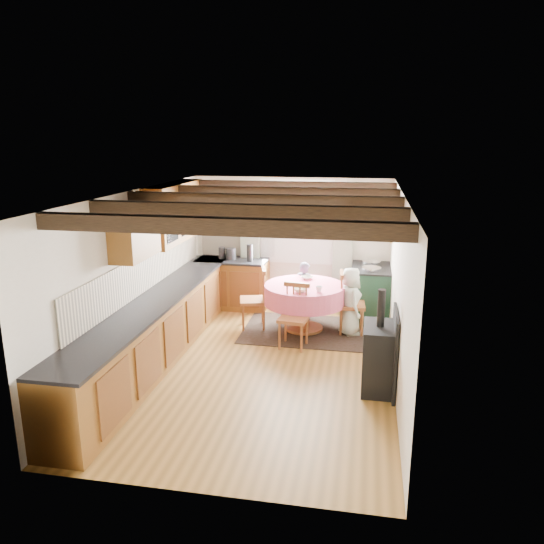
% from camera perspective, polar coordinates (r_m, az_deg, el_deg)
% --- Properties ---
extents(floor, '(3.60, 5.50, 0.00)m').
position_cam_1_polar(floor, '(7.44, -1.13, -10.16)').
color(floor, '#A47431').
rests_on(floor, ground).
extents(ceiling, '(3.60, 5.50, 0.00)m').
position_cam_1_polar(ceiling, '(6.79, -1.24, 8.56)').
color(ceiling, white).
rests_on(ceiling, ground).
extents(wall_back, '(3.60, 0.00, 2.40)m').
position_cam_1_polar(wall_back, '(9.65, 2.10, 3.17)').
color(wall_back, silver).
rests_on(wall_back, ground).
extents(wall_front, '(3.60, 0.00, 2.40)m').
position_cam_1_polar(wall_front, '(4.52, -8.31, -10.65)').
color(wall_front, silver).
rests_on(wall_front, ground).
extents(wall_left, '(0.00, 5.50, 2.40)m').
position_cam_1_polar(wall_left, '(7.58, -14.64, -0.52)').
color(wall_left, silver).
rests_on(wall_left, ground).
extents(wall_right, '(0.00, 5.50, 2.40)m').
position_cam_1_polar(wall_right, '(6.90, 13.64, -1.94)').
color(wall_right, silver).
rests_on(wall_right, ground).
extents(beam_a, '(3.60, 0.16, 0.16)m').
position_cam_1_polar(beam_a, '(4.87, -5.99, 5.00)').
color(beam_a, '#342314').
rests_on(beam_a, ceiling).
extents(beam_b, '(3.60, 0.16, 0.16)m').
position_cam_1_polar(beam_b, '(5.83, -3.23, 6.64)').
color(beam_b, '#342314').
rests_on(beam_b, ceiling).
extents(beam_c, '(3.60, 0.16, 0.16)m').
position_cam_1_polar(beam_c, '(6.80, -1.23, 7.80)').
color(beam_c, '#342314').
rests_on(beam_c, ceiling).
extents(beam_d, '(3.60, 0.16, 0.16)m').
position_cam_1_polar(beam_d, '(7.77, 0.27, 8.67)').
color(beam_d, '#342314').
rests_on(beam_d, ceiling).
extents(beam_e, '(3.60, 0.16, 0.16)m').
position_cam_1_polar(beam_e, '(8.75, 1.44, 9.34)').
color(beam_e, '#342314').
rests_on(beam_e, ceiling).
extents(splash_left, '(0.02, 4.50, 0.55)m').
position_cam_1_polar(splash_left, '(7.83, -13.60, 0.04)').
color(splash_left, beige).
rests_on(splash_left, wall_left).
extents(splash_back, '(1.40, 0.02, 0.55)m').
position_cam_1_polar(splash_back, '(9.82, -3.71, 3.35)').
color(splash_back, beige).
rests_on(splash_back, wall_back).
extents(base_cabinet_left, '(0.60, 5.30, 0.88)m').
position_cam_1_polar(base_cabinet_left, '(7.69, -12.24, -6.10)').
color(base_cabinet_left, brown).
rests_on(base_cabinet_left, floor).
extents(base_cabinet_back, '(1.30, 0.60, 0.88)m').
position_cam_1_polar(base_cabinet_back, '(9.75, -4.32, -1.34)').
color(base_cabinet_back, brown).
rests_on(base_cabinet_back, floor).
extents(worktop_left, '(0.64, 5.30, 0.04)m').
position_cam_1_polar(worktop_left, '(7.53, -12.29, -2.84)').
color(worktop_left, black).
rests_on(worktop_left, base_cabinet_left).
extents(worktop_back, '(1.30, 0.64, 0.04)m').
position_cam_1_polar(worktop_back, '(9.62, -4.40, 1.26)').
color(worktop_back, black).
rests_on(worktop_back, base_cabinet_back).
extents(wall_cabinet_glass, '(0.34, 1.80, 0.90)m').
position_cam_1_polar(wall_cabinet_glass, '(8.45, -10.51, 6.45)').
color(wall_cabinet_glass, brown).
rests_on(wall_cabinet_glass, wall_left).
extents(wall_cabinet_solid, '(0.34, 0.90, 0.70)m').
position_cam_1_polar(wall_cabinet_solid, '(7.09, -14.77, 4.26)').
color(wall_cabinet_solid, brown).
rests_on(wall_cabinet_solid, wall_left).
extents(window_frame, '(1.34, 0.03, 1.54)m').
position_cam_1_polar(window_frame, '(9.55, 2.70, 5.48)').
color(window_frame, white).
rests_on(window_frame, wall_back).
extents(window_pane, '(1.20, 0.01, 1.40)m').
position_cam_1_polar(window_pane, '(9.56, 2.71, 5.49)').
color(window_pane, white).
rests_on(window_pane, wall_back).
extents(curtain_left, '(0.35, 0.10, 2.10)m').
position_cam_1_polar(curtain_left, '(9.71, -2.38, 2.64)').
color(curtain_left, '#98A77F').
rests_on(curtain_left, wall_back).
extents(curtain_right, '(0.35, 0.10, 2.10)m').
position_cam_1_polar(curtain_right, '(9.49, 7.69, 2.23)').
color(curtain_right, '#98A77F').
rests_on(curtain_right, wall_back).
extents(curtain_rod, '(2.00, 0.03, 0.03)m').
position_cam_1_polar(curtain_rod, '(9.39, 2.68, 9.02)').
color(curtain_rod, black).
rests_on(curtain_rod, wall_back).
extents(wall_picture, '(0.04, 0.50, 0.60)m').
position_cam_1_polar(wall_picture, '(9.03, 12.93, 5.24)').
color(wall_picture, gold).
rests_on(wall_picture, wall_right).
extents(wall_plate, '(0.30, 0.02, 0.30)m').
position_cam_1_polar(wall_plate, '(9.44, 8.45, 5.85)').
color(wall_plate, silver).
rests_on(wall_plate, wall_back).
extents(rug, '(1.97, 1.53, 0.01)m').
position_cam_1_polar(rug, '(8.70, 3.49, -6.35)').
color(rug, black).
rests_on(rug, floor).
extents(dining_table, '(1.30, 1.30, 0.79)m').
position_cam_1_polar(dining_table, '(8.57, 3.53, -3.94)').
color(dining_table, '#E85287').
rests_on(dining_table, floor).
extents(chair_near, '(0.47, 0.49, 0.98)m').
position_cam_1_polar(chair_near, '(7.87, 2.35, -4.87)').
color(chair_near, brown).
rests_on(chair_near, floor).
extents(chair_left, '(0.56, 0.54, 1.03)m').
position_cam_1_polar(chair_left, '(8.66, -2.09, -2.87)').
color(chair_left, brown).
rests_on(chair_left, floor).
extents(chair_right, '(0.48, 0.46, 1.02)m').
position_cam_1_polar(chair_right, '(8.54, 8.70, -3.32)').
color(chair_right, brown).
rests_on(chair_right, floor).
extents(aga_range, '(0.67, 1.03, 0.95)m').
position_cam_1_polar(aga_range, '(9.26, 10.65, -2.19)').
color(aga_range, '#193625').
rests_on(aga_range, floor).
extents(cast_iron_stove, '(0.40, 0.66, 1.32)m').
position_cam_1_polar(cast_iron_stove, '(6.67, 11.63, -7.31)').
color(cast_iron_stove, black).
rests_on(cast_iron_stove, floor).
extents(child_far, '(0.43, 0.35, 1.02)m').
position_cam_1_polar(child_far, '(9.14, 3.52, -1.99)').
color(child_far, '#4A4758').
rests_on(child_far, floor).
extents(child_right, '(0.51, 0.63, 1.10)m').
position_cam_1_polar(child_right, '(8.46, 8.52, -3.19)').
color(child_right, beige).
rests_on(child_right, floor).
extents(bowl_a, '(0.27, 0.27, 0.05)m').
position_cam_1_polar(bowl_a, '(8.78, 3.85, -0.62)').
color(bowl_a, silver).
rests_on(bowl_a, dining_table).
extents(bowl_b, '(0.25, 0.25, 0.07)m').
position_cam_1_polar(bowl_b, '(8.04, 3.12, -1.98)').
color(bowl_b, silver).
rests_on(bowl_b, dining_table).
extents(cup, '(0.13, 0.13, 0.09)m').
position_cam_1_polar(cup, '(8.07, 5.13, -1.87)').
color(cup, silver).
rests_on(cup, dining_table).
extents(canister_tall, '(0.13, 0.13, 0.22)m').
position_cam_1_polar(canister_tall, '(9.67, -5.48, 2.09)').
color(canister_tall, '#262628').
rests_on(canister_tall, worktop_back).
extents(canister_wide, '(0.19, 0.19, 0.21)m').
position_cam_1_polar(canister_wide, '(9.60, -4.51, 1.99)').
color(canister_wide, '#262628').
rests_on(canister_wide, worktop_back).
extents(canister_slim, '(0.11, 0.11, 0.31)m').
position_cam_1_polar(canister_slim, '(9.43, -2.43, 2.11)').
color(canister_slim, '#262628').
rests_on(canister_slim, worktop_back).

